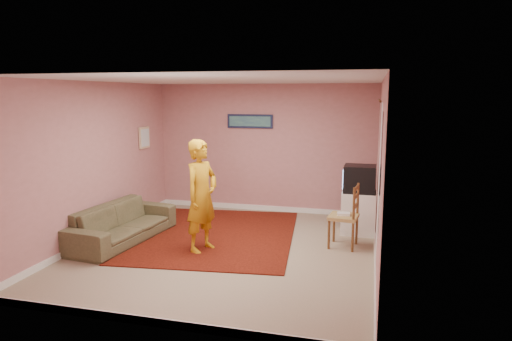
% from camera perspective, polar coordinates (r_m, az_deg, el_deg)
% --- Properties ---
extents(ground, '(5.00, 5.00, 0.00)m').
position_cam_1_polar(ground, '(7.26, -3.60, -9.76)').
color(ground, gray).
rests_on(ground, ground).
extents(wall_back, '(4.50, 0.02, 2.60)m').
position_cam_1_polar(wall_back, '(9.33, 1.08, 2.78)').
color(wall_back, tan).
rests_on(wall_back, ground).
extents(wall_front, '(4.50, 0.02, 2.60)m').
position_cam_1_polar(wall_front, '(4.68, -13.30, -4.28)').
color(wall_front, tan).
rests_on(wall_front, ground).
extents(wall_left, '(0.02, 5.00, 2.60)m').
position_cam_1_polar(wall_left, '(7.93, -19.36, 1.05)').
color(wall_left, tan).
rests_on(wall_left, ground).
extents(wall_right, '(0.02, 5.00, 2.60)m').
position_cam_1_polar(wall_right, '(6.60, 15.19, -0.36)').
color(wall_right, tan).
rests_on(wall_right, ground).
extents(ceiling, '(4.50, 5.00, 0.02)m').
position_cam_1_polar(ceiling, '(6.86, -3.83, 11.22)').
color(ceiling, silver).
rests_on(ceiling, wall_back).
extents(baseboard_back, '(4.50, 0.02, 0.10)m').
position_cam_1_polar(baseboard_back, '(9.54, 1.04, -4.70)').
color(baseboard_back, white).
rests_on(baseboard_back, ground).
extents(baseboard_front, '(4.50, 0.02, 0.10)m').
position_cam_1_polar(baseboard_front, '(5.12, -12.69, -17.96)').
color(baseboard_front, white).
rests_on(baseboard_front, ground).
extents(baseboard_left, '(0.02, 5.00, 0.10)m').
position_cam_1_polar(baseboard_left, '(8.19, -18.81, -7.63)').
color(baseboard_left, white).
rests_on(baseboard_left, ground).
extents(baseboard_right, '(0.02, 5.00, 0.10)m').
position_cam_1_polar(baseboard_right, '(6.92, 14.65, -10.60)').
color(baseboard_right, white).
rests_on(baseboard_right, ground).
extents(window, '(0.01, 1.10, 1.50)m').
position_cam_1_polar(window, '(5.69, 15.28, -0.38)').
color(window, black).
rests_on(window, wall_right).
extents(curtain_sheer, '(0.01, 0.75, 2.10)m').
position_cam_1_polar(curtain_sheer, '(5.58, 15.06, -2.65)').
color(curtain_sheer, silver).
rests_on(curtain_sheer, wall_right).
extents(curtain_floral, '(0.01, 0.35, 2.10)m').
position_cam_1_polar(curtain_floral, '(6.27, 14.88, -1.33)').
color(curtain_floral, beige).
rests_on(curtain_floral, wall_right).
extents(curtain_rod, '(0.02, 1.40, 0.02)m').
position_cam_1_polar(curtain_rod, '(5.61, 15.22, 8.43)').
color(curtain_rod, brown).
rests_on(curtain_rod, wall_right).
extents(picture_back, '(0.95, 0.04, 0.28)m').
position_cam_1_polar(picture_back, '(9.32, -0.76, 6.17)').
color(picture_back, '#161D3C').
rests_on(picture_back, wall_back).
extents(picture_left, '(0.04, 0.38, 0.42)m').
position_cam_1_polar(picture_left, '(9.25, -13.77, 4.01)').
color(picture_left, beige).
rests_on(picture_left, wall_left).
extents(area_rug, '(2.96, 3.54, 0.02)m').
position_cam_1_polar(area_rug, '(7.95, -5.01, -7.98)').
color(area_rug, black).
rests_on(area_rug, ground).
extents(tv_cabinet, '(0.57, 0.52, 0.73)m').
position_cam_1_polar(tv_cabinet, '(8.14, 12.70, -5.15)').
color(tv_cabinet, white).
rests_on(tv_cabinet, ground).
extents(crt_tv, '(0.55, 0.49, 0.46)m').
position_cam_1_polar(crt_tv, '(8.01, 12.81, -1.01)').
color(crt_tv, black).
rests_on(crt_tv, tv_cabinet).
extents(chair_a, '(0.45, 0.43, 0.53)m').
position_cam_1_polar(chair_a, '(8.52, 12.73, -2.93)').
color(chair_a, tan).
rests_on(chair_a, ground).
extents(dvd_player, '(0.40, 0.32, 0.06)m').
position_cam_1_polar(dvd_player, '(8.54, 12.72, -3.37)').
color(dvd_player, '#B7B7BC').
rests_on(dvd_player, chair_a).
extents(blue_throw, '(0.41, 0.05, 0.43)m').
position_cam_1_polar(blue_throw, '(8.67, 12.82, -1.45)').
color(blue_throw, '#87A8DD').
rests_on(blue_throw, chair_a).
extents(chair_b, '(0.48, 0.50, 0.55)m').
position_cam_1_polar(chair_b, '(7.31, 10.91, -4.74)').
color(chair_b, tan).
rests_on(chair_b, ground).
extents(game_console, '(0.21, 0.16, 0.04)m').
position_cam_1_polar(game_console, '(7.33, 10.89, -5.35)').
color(game_console, white).
rests_on(game_console, chair_b).
extents(sofa, '(1.02, 2.15, 0.61)m').
position_cam_1_polar(sofa, '(7.85, -16.39, -6.31)').
color(sofa, brown).
rests_on(sofa, ground).
extents(person, '(0.60, 0.73, 1.73)m').
position_cam_1_polar(person, '(7.00, -6.82, -3.18)').
color(person, '#C58A12').
rests_on(person, ground).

